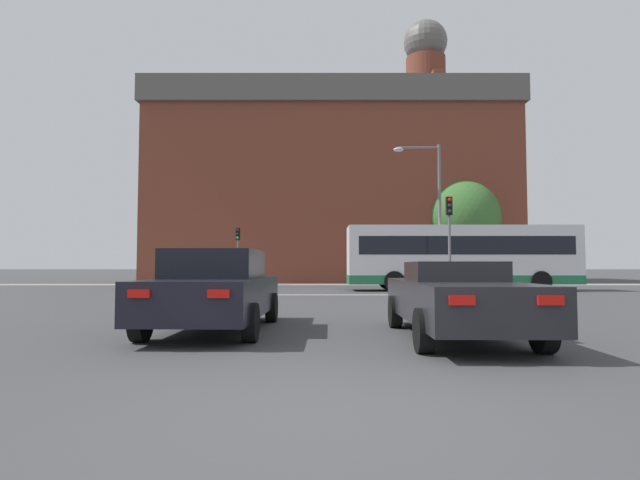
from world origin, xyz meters
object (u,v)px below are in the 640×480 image
(car_saloon_left, at_px, (219,290))
(bus_crossing_lead, at_px, (463,256))
(street_lamp_junction, at_px, (434,201))
(traffic_light_far_left, at_px, (240,246))
(traffic_light_near_right, at_px, (452,229))
(car_roadster_right, at_px, (458,298))
(pedestrian_waiting, at_px, (480,271))

(car_saloon_left, xyz_separation_m, bus_crossing_lead, (9.11, 15.69, 0.96))
(street_lamp_junction, bearing_deg, car_saloon_left, -116.82)
(traffic_light_far_left, distance_m, traffic_light_near_right, 15.83)
(car_roadster_right, bearing_deg, street_lamp_junction, 79.56)
(car_roadster_right, bearing_deg, bus_crossing_lead, 74.82)
(bus_crossing_lead, height_order, traffic_light_near_right, traffic_light_near_right)
(traffic_light_near_right, bearing_deg, bus_crossing_lead, 67.61)
(car_roadster_right, distance_m, traffic_light_near_right, 13.75)
(pedestrian_waiting, bearing_deg, traffic_light_near_right, -30.73)
(car_saloon_left, relative_size, bus_crossing_lead, 0.42)
(car_saloon_left, relative_size, pedestrian_waiting, 3.04)
(pedestrian_waiting, bearing_deg, car_saloon_left, -35.70)
(traffic_light_far_left, relative_size, street_lamp_junction, 0.52)
(car_roadster_right, bearing_deg, car_saloon_left, 167.81)
(bus_crossing_lead, distance_m, traffic_light_far_left, 14.79)
(traffic_light_far_left, bearing_deg, pedestrian_waiting, -1.89)
(traffic_light_far_left, bearing_deg, car_roadster_right, -72.31)
(pedestrian_waiting, bearing_deg, traffic_light_far_left, -99.43)
(traffic_light_near_right, bearing_deg, pedestrian_waiting, 66.81)
(car_saloon_left, xyz_separation_m, traffic_light_far_left, (-3.47, 23.42, 1.77))
(car_roadster_right, height_order, street_lamp_junction, street_lamp_junction)
(car_roadster_right, xyz_separation_m, traffic_light_far_left, (-7.79, 24.42, 1.87))
(traffic_light_far_left, xyz_separation_m, pedestrian_waiting, (15.73, -0.52, -1.64))
(car_roadster_right, relative_size, traffic_light_near_right, 1.13)
(car_roadster_right, relative_size, pedestrian_waiting, 3.05)
(car_saloon_left, bearing_deg, pedestrian_waiting, 62.94)
(bus_crossing_lead, bearing_deg, traffic_light_far_left, 58.42)
(car_saloon_left, height_order, pedestrian_waiting, pedestrian_waiting)
(traffic_light_far_left, height_order, street_lamp_junction, street_lamp_junction)
(street_lamp_junction, xyz_separation_m, pedestrian_waiting, (4.79, 8.13, -3.53))
(traffic_light_far_left, bearing_deg, street_lamp_junction, -38.35)
(bus_crossing_lead, relative_size, pedestrian_waiting, 7.20)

